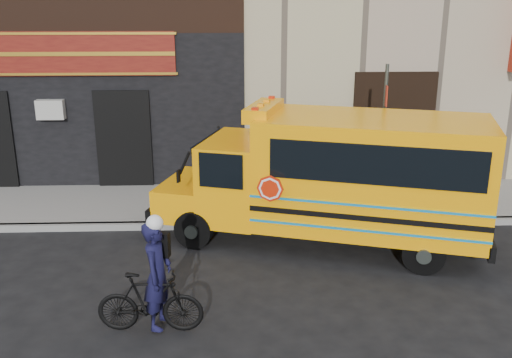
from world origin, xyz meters
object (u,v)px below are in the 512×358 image
at_px(school_bus, 338,176).
at_px(cyclist, 158,278).
at_px(bicycle, 150,302).
at_px(sign_pole, 383,138).

height_order(school_bus, cyclist, school_bus).
xyz_separation_m(school_bus, bicycle, (-3.45, -3.23, -1.01)).
xyz_separation_m(sign_pole, bicycle, (-4.67, -4.55, -1.48)).
height_order(sign_pole, cyclist, sign_pole).
bearing_deg(cyclist, bicycle, 133.01).
relative_size(school_bus, sign_pole, 1.99).
xyz_separation_m(bicycle, cyclist, (0.13, 0.08, 0.38)).
distance_m(bicycle, cyclist, 0.41).
bearing_deg(bicycle, sign_pole, -42.40).
relative_size(school_bus, cyclist, 4.14).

